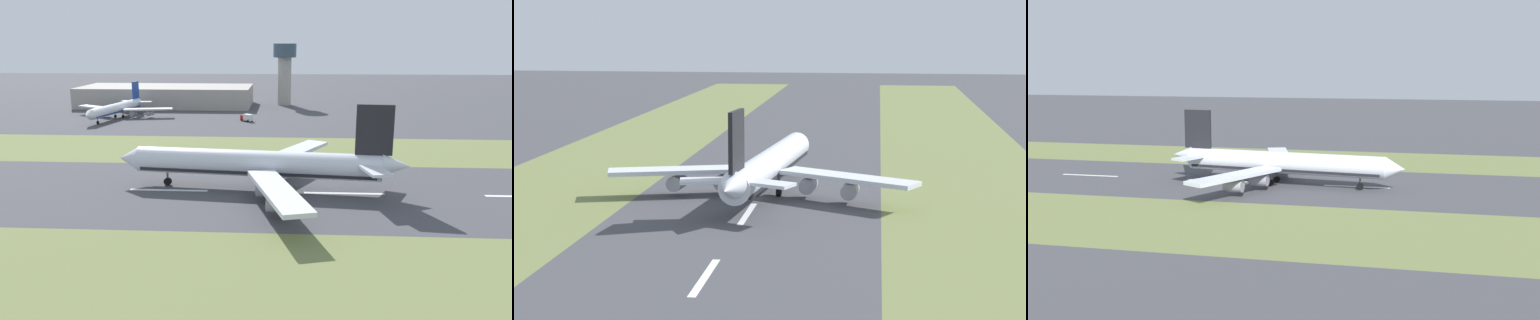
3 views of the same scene
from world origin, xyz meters
The scene contains 7 objects.
ground_plane centered at (0.00, 0.00, 0.00)m, with size 800.00×800.00×0.00m, color #424247.
grass_median_west centered at (-45.00, 0.00, 0.00)m, with size 40.00×600.00×0.01m, color olive.
grass_median_east centered at (45.00, 0.00, 0.00)m, with size 40.00×600.00×0.01m, color olive.
centreline_dash_near centered at (0.00, -54.00, 0.01)m, with size 1.20×18.00×0.01m, color silver.
centreline_dash_mid centered at (0.00, -14.00, 0.01)m, with size 1.20×18.00×0.01m, color silver.
centreline_dash_far centered at (0.00, 26.00, 0.01)m, with size 1.20×18.00×0.01m, color silver.
airplane_main_jet centered at (1.58, 4.10, 6.02)m, with size 63.77×67.20×20.20m.
Camera 3 is at (160.99, 39.52, 33.64)m, focal length 42.00 mm.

